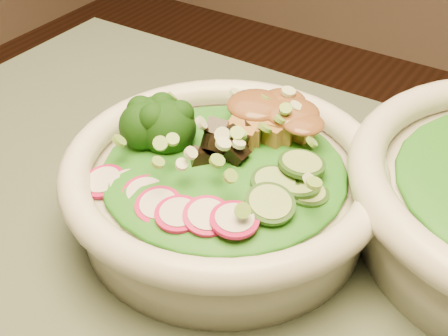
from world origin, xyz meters
The scene contains 9 objects.
salad_bowl centered at (-0.21, 0.14, 0.79)m, with size 0.26×0.26×0.07m.
lettuce_bed centered at (-0.21, 0.14, 0.81)m, with size 0.20×0.20×0.02m, color #175E13.
broccoli_florets centered at (-0.27, 0.14, 0.82)m, with size 0.08×0.07×0.04m, color black, non-canonical shape.
radish_slices centered at (-0.22, 0.07, 0.81)m, with size 0.11×0.04×0.02m, color #B50D4C, non-canonical shape.
cucumber_slices centered at (-0.15, 0.13, 0.82)m, with size 0.07×0.07×0.03m, color #A5CA70, non-canonical shape.
mushroom_heap centered at (-0.21, 0.15, 0.82)m, with size 0.07×0.07×0.04m, color black, non-canonical shape.
tofu_cubes centered at (-0.21, 0.20, 0.82)m, with size 0.09×0.06×0.03m, color #A97238, non-canonical shape.
peanut_sauce centered at (-0.21, 0.20, 0.83)m, with size 0.07×0.05×0.02m, color brown.
scallion_garnish centered at (-0.21, 0.14, 0.83)m, with size 0.19×0.19×0.02m, color #6A9D37, non-canonical shape.
Camera 1 is at (0.00, -0.19, 1.11)m, focal length 50.00 mm.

